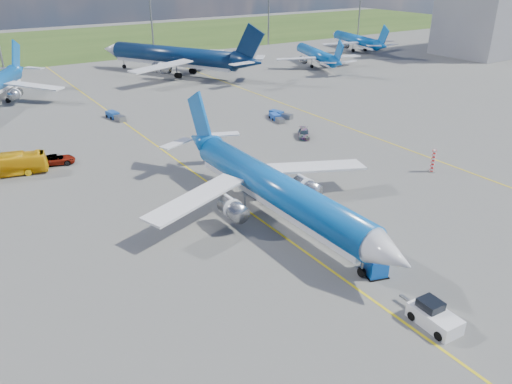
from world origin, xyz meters
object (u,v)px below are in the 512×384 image
bg_jet_ene (355,50)px  apron_bus (5,165)px  warning_post (433,161)px  bg_jet_ne (316,66)px  service_car_b (56,160)px  pushback_tug (434,316)px  service_car_c (304,134)px  baggage_tug_e (277,118)px  uld_container (375,265)px  bg_jet_n (175,75)px  baggage_tug_c (115,116)px  baggage_tug_w (280,115)px  main_airliner (275,219)px

bg_jet_ene → apron_bus: 117.14m
warning_post → bg_jet_ne: bearing=62.5°
warning_post → service_car_b: bearing=143.9°
pushback_tug → service_car_c: (19.11, 40.09, -0.14)m
apron_bus → baggage_tug_e: bearing=-74.3°
uld_container → service_car_b: size_ratio=0.42×
baggage_tug_e → warning_post: bearing=-71.8°
bg_jet_n → baggage_tug_c: bearing=21.1°
bg_jet_n → bg_jet_ne: bg_jet_n is taller
baggage_tug_w → bg_jet_ene: bearing=19.7°
apron_bus → baggage_tug_c: size_ratio=1.97×
bg_jet_ene → service_car_c: bearing=55.1°
bg_jet_ene → main_airliner: 114.52m
bg_jet_ne → apron_bus: bearing=41.9°
uld_container → service_car_b: (-17.05, 42.05, -0.15)m
service_car_b → baggage_tug_w: size_ratio=1.04×
warning_post → pushback_tug: size_ratio=0.54×
uld_container → baggage_tug_c: size_ratio=0.40×
bg_jet_ene → apron_bus: (-106.46, -48.85, 1.41)m
apron_bus → service_car_c: (41.25, -8.74, -0.80)m
bg_jet_n → warning_post: bearing=63.0°
main_airliner → baggage_tug_w: bearing=53.3°
pushback_tug → uld_container: (1.18, 7.25, 0.08)m
bg_jet_n → uld_container: size_ratio=23.18×
bg_jet_n → main_airliner: bg_jet_n is taller
warning_post → baggage_tug_w: (-1.90, 31.16, -1.02)m
bg_jet_ne → bg_jet_ene: (26.34, 13.07, 0.00)m
pushback_tug → service_car_c: 44.41m
warning_post → uld_container: (-23.18, -12.71, -0.67)m
bg_jet_ne → uld_container: bg_jet_ne is taller
bg_jet_ne → baggage_tug_w: bearing=61.2°
bg_jet_ene → service_car_b: size_ratio=6.86×
bg_jet_ne → bg_jet_n: bearing=2.0°
uld_container → apron_bus: bearing=136.8°
service_car_c → baggage_tug_e: (1.69, 9.75, -0.15)m
bg_jet_n → pushback_tug: size_ratio=8.71×
warning_post → bg_jet_ne: bg_jet_ne is taller
baggage_tug_e → bg_jet_ene: bearing=48.4°
apron_bus → baggage_tug_c: (19.98, 17.04, -0.88)m
warning_post → service_car_b: size_ratio=0.61×
bg_jet_ene → bg_jet_n: bearing=16.4°
main_airliner → baggage_tug_c: 45.57m
apron_bus → bg_jet_ne: bearing=-51.6°
service_car_b → service_car_c: 36.17m
service_car_c → bg_jet_ne: bearing=83.6°
warning_post → service_car_c: warning_post is taller
bg_jet_ne → uld_container: bearing=71.6°
main_airliner → service_car_c: (19.25, 19.73, 0.61)m
bg_jet_n → bg_jet_ne: size_ratio=1.50×
uld_container → warning_post: bearing=46.2°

